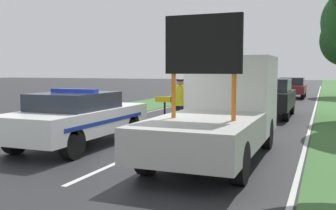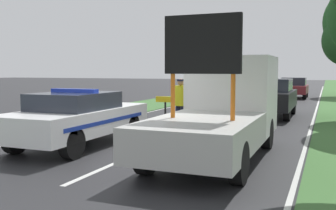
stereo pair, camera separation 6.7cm
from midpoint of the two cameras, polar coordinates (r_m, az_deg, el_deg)
The scene contains 14 objects.
ground_plane at distance 10.01m, azimuth -3.57°, elevation -6.60°, with size 160.00×160.00×0.00m, color #28282B.
lane_markings at distance 25.21m, azimuth 12.07°, elevation 0.34°, with size 7.59×60.32×0.01m.
grass_verge_left at distance 30.51m, azimuth 3.13°, elevation 1.26°, with size 3.33×120.00×0.03m.
police_car at distance 10.75m, azimuth -13.17°, elevation -1.77°, with size 1.91×4.71×1.54m.
work_truck at distance 9.54m, azimuth 7.85°, elevation -0.28°, with size 2.04×5.57×3.11m.
road_barrier at distance 13.64m, azimuth 4.98°, elevation 0.37°, with size 3.60×0.08×1.08m.
police_officer at distance 12.81m, azimuth 1.65°, elevation 0.67°, with size 0.63×0.40×1.75m.
pedestrian_civilian at distance 12.69m, azimuth 3.70°, elevation 0.38°, with size 0.60×0.38×1.68m.
traffic_cone_near_police at distance 13.94m, azimuth -4.17°, elevation -1.99°, with size 0.46×0.46×0.63m.
traffic_cone_centre_front at distance 14.03m, azimuth 8.23°, elevation -1.82°, with size 0.52×0.52×0.71m.
traffic_cone_near_truck at distance 14.83m, azimuth 4.48°, elevation -1.41°, with size 0.52×0.52×0.72m.
queued_car_sedan_black at distance 17.76m, azimuth 14.52°, elevation 1.15°, with size 1.83×4.51×1.66m.
queued_car_hatch_blue at distance 24.06m, azimuth 7.12°, elevation 2.04°, with size 1.83×4.54×1.44m.
queued_car_wagon_maroon at distance 30.33m, azimuth 17.50°, elevation 2.45°, with size 1.87×4.00×1.50m.
Camera 1 is at (4.16, -8.87, 2.01)m, focal length 42.00 mm.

